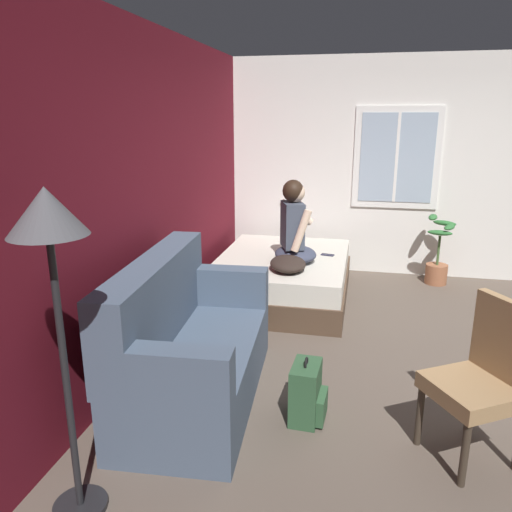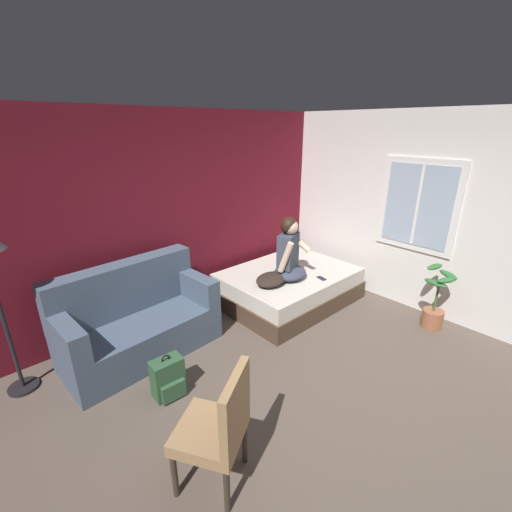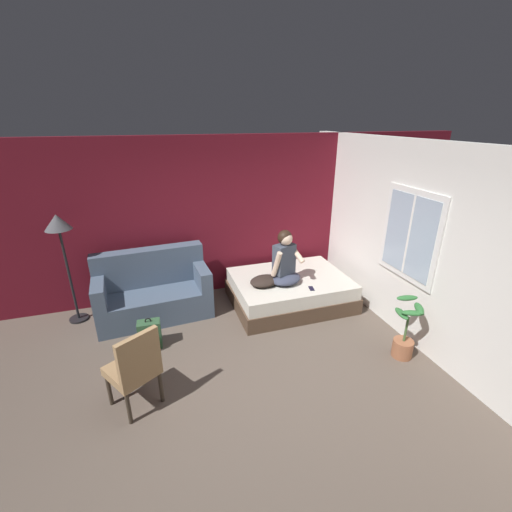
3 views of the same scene
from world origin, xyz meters
TOP-DOWN VIEW (x-y plane):
  - ground_plane at (0.00, 0.00)m, footprint 40.00×40.00m
  - wall_back_accent at (0.00, 2.55)m, footprint 9.88×0.16m
  - wall_side_with_window at (2.52, 0.01)m, footprint 0.19×6.34m
  - bed at (1.25, 1.61)m, footprint 1.92×1.43m
  - couch at (-0.94, 1.94)m, footprint 1.75×0.93m
  - side_chair at (-1.19, 0.02)m, footprint 0.63×0.63m
  - person_seated at (1.08, 1.47)m, footprint 0.64×0.59m
  - backpack at (-1.05, 1.07)m, footprint 0.31×0.24m
  - throw_pillow at (0.75, 1.48)m, footprint 0.55×0.46m
  - cell_phone at (1.40, 1.13)m, footprint 0.10×0.15m
  - floor_lamp at (-2.10, 2.14)m, footprint 0.36×0.36m
  - potted_plant at (2.12, -0.15)m, footprint 0.39×0.37m

SIDE VIEW (x-z plane):
  - ground_plane at x=0.00m, z-range 0.00..0.00m
  - backpack at x=-1.05m, z-range -0.04..0.42m
  - bed at x=1.25m, z-range 0.00..0.48m
  - potted_plant at x=2.12m, z-range -0.12..0.73m
  - couch at x=-0.94m, z-range -0.13..0.91m
  - cell_phone at x=1.40m, z-range 0.48..0.49m
  - side_chair at x=-1.19m, z-range 0.04..1.02m
  - throw_pillow at x=0.75m, z-range 0.48..0.62m
  - person_seated at x=1.08m, z-range 0.40..1.27m
  - wall_back_accent at x=0.00m, z-range 0.00..2.70m
  - wall_side_with_window at x=2.52m, z-range 0.00..2.70m
  - floor_lamp at x=-2.10m, z-range 0.58..2.28m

